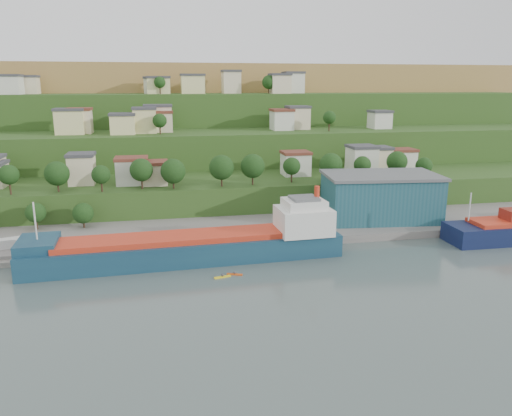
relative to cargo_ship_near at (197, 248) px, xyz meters
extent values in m
plane|color=#414F4A|center=(7.87, -9.84, -2.89)|extent=(500.00, 500.00, 0.00)
cube|color=slate|center=(27.87, 18.16, -2.89)|extent=(220.00, 26.00, 4.00)
cube|color=#284719|center=(7.87, 46.16, -2.89)|extent=(260.00, 32.00, 20.00)
cube|color=#284719|center=(7.87, 76.16, -2.89)|extent=(280.00, 32.00, 44.00)
cube|color=#284719|center=(7.87, 106.16, -2.89)|extent=(300.00, 32.00, 70.00)
cube|color=olive|center=(7.87, 180.16, -2.89)|extent=(360.00, 120.00, 96.00)
cube|color=beige|center=(-29.96, 45.35, 11.27)|extent=(7.25, 8.16, 8.32)
cube|color=#3F3F44|center=(-29.96, 45.35, 15.88)|extent=(7.85, 8.76, 0.90)
cube|color=silver|center=(-15.48, 42.23, 10.70)|extent=(9.01, 7.63, 7.18)
cube|color=brown|center=(-15.48, 42.23, 14.74)|extent=(9.61, 8.23, 0.90)
cube|color=beige|center=(-8.81, 40.72, 10.14)|extent=(7.07, 7.71, 6.06)
cube|color=brown|center=(-8.81, 40.72, 13.62)|extent=(7.67, 8.31, 0.90)
cube|color=silver|center=(35.96, 47.44, 10.57)|extent=(8.44, 7.69, 6.92)
cube|color=brown|center=(35.96, 47.44, 14.48)|extent=(9.04, 8.29, 0.90)
cube|color=silver|center=(58.31, 46.60, 11.33)|extent=(8.39, 8.56, 8.45)
cube|color=#3F3F44|center=(58.31, 46.60, 16.01)|extent=(8.99, 9.16, 0.90)
cube|color=beige|center=(64.44, 47.09, 11.03)|extent=(7.16, 7.16, 7.85)
cube|color=#3F3F44|center=(64.44, 47.09, 15.41)|extent=(7.76, 7.76, 0.90)
cube|color=silver|center=(73.84, 50.77, 10.33)|extent=(9.96, 7.47, 6.44)
cube|color=brown|center=(73.84, 50.77, 14.00)|extent=(10.56, 8.07, 0.90)
cube|color=beige|center=(-36.85, 75.28, 23.10)|extent=(9.52, 7.59, 7.98)
cube|color=#3F3F44|center=(-36.85, 75.28, 27.54)|extent=(10.12, 8.19, 0.90)
cube|color=beige|center=(-33.99, 77.17, 23.11)|extent=(7.91, 7.58, 7.99)
cube|color=brown|center=(-33.99, 77.17, 27.55)|extent=(8.51, 8.18, 0.90)
cube|color=beige|center=(-19.15, 71.76, 22.28)|extent=(8.22, 7.76, 6.34)
cube|color=#3F3F44|center=(-19.15, 71.76, 25.90)|extent=(8.82, 8.36, 0.90)
cube|color=beige|center=(-11.78, 74.52, 23.20)|extent=(7.90, 7.05, 8.18)
cube|color=#3F3F44|center=(-11.78, 74.52, 27.74)|extent=(8.50, 7.65, 0.90)
cube|color=beige|center=(-7.08, 80.31, 23.52)|extent=(9.71, 7.19, 8.83)
cube|color=#3F3F44|center=(-7.08, 80.31, 28.39)|extent=(10.31, 7.79, 0.90)
cube|color=beige|center=(-6.12, 78.68, 22.44)|extent=(8.00, 8.70, 6.67)
cube|color=brown|center=(-6.12, 78.68, 26.23)|extent=(8.60, 9.30, 0.90)
cube|color=silver|center=(38.65, 77.63, 22.59)|extent=(7.45, 8.92, 6.95)
cube|color=brown|center=(38.65, 77.63, 26.51)|extent=(8.05, 9.52, 0.90)
cube|color=beige|center=(45.48, 79.63, 23.09)|extent=(8.04, 7.64, 7.95)
cube|color=#3F3F44|center=(45.48, 79.63, 27.51)|extent=(8.64, 8.24, 0.90)
cube|color=silver|center=(77.73, 76.43, 22.17)|extent=(7.29, 7.51, 6.11)
cube|color=#3F3F44|center=(77.73, 76.43, 25.67)|extent=(7.89, 8.11, 0.90)
cube|color=silver|center=(-61.57, 102.69, 35.41)|extent=(7.38, 8.87, 6.59)
cube|color=#3F3F44|center=(-61.57, 102.69, 39.15)|extent=(7.98, 9.47, 0.90)
cube|color=beige|center=(-57.40, 112.00, 35.32)|extent=(7.30, 7.74, 6.43)
cube|color=#3F3F44|center=(-57.40, 112.00, 38.99)|extent=(7.90, 8.34, 0.90)
cube|color=silver|center=(-8.49, 111.03, 35.11)|extent=(7.46, 8.74, 6.01)
cube|color=#3F3F44|center=(-8.49, 111.03, 38.57)|extent=(8.06, 9.34, 0.90)
cube|color=beige|center=(-6.27, 104.33, 35.15)|extent=(9.10, 7.41, 6.09)
cube|color=#3F3F44|center=(-6.27, 104.33, 38.65)|extent=(9.70, 8.01, 0.90)
cube|color=beige|center=(7.60, 105.47, 35.65)|extent=(9.50, 7.57, 7.08)
cube|color=#3F3F44|center=(7.60, 105.47, 39.64)|extent=(10.10, 8.17, 0.90)
cube|color=beige|center=(24.14, 108.87, 36.50)|extent=(7.35, 8.06, 8.79)
cube|color=#3F3F44|center=(24.14, 108.87, 41.35)|extent=(7.95, 8.66, 0.90)
cube|color=beige|center=(43.77, 102.18, 35.77)|extent=(7.99, 8.24, 7.33)
cube|color=#3F3F44|center=(43.77, 102.18, 39.89)|extent=(8.59, 8.84, 0.90)
cube|color=silver|center=(51.53, 109.32, 36.23)|extent=(8.09, 8.48, 8.24)
cube|color=#3F3F44|center=(51.53, 109.32, 40.80)|extent=(8.69, 9.08, 0.90)
cylinder|color=#382619|center=(-46.94, 33.56, 9.09)|extent=(0.50, 0.50, 3.95)
sphere|color=black|center=(-46.94, 33.56, 12.53)|extent=(5.32, 5.32, 5.32)
cylinder|color=#382619|center=(-35.01, 34.78, 8.75)|extent=(0.50, 0.50, 3.28)
sphere|color=black|center=(-35.01, 34.78, 12.23)|extent=(6.70, 6.70, 6.70)
cylinder|color=#382619|center=(-23.28, 32.59, 8.82)|extent=(0.50, 0.50, 3.41)
sphere|color=black|center=(-23.28, 32.59, 11.93)|extent=(5.10, 5.10, 5.10)
cylinder|color=#382619|center=(-12.51, 34.47, 8.95)|extent=(0.50, 0.50, 3.68)
sphere|color=black|center=(-12.51, 34.47, 12.56)|extent=(6.45, 6.45, 6.45)
cylinder|color=#382619|center=(-3.76, 33.45, 8.63)|extent=(0.50, 0.50, 3.03)
sphere|color=black|center=(-3.76, 33.45, 12.07)|extent=(7.01, 7.01, 7.01)
cylinder|color=#382619|center=(10.03, 33.65, 8.91)|extent=(0.50, 0.50, 3.60)
sphere|color=black|center=(10.03, 33.65, 12.68)|extent=(7.15, 7.15, 7.15)
cylinder|color=#382619|center=(19.28, 34.32, 8.93)|extent=(0.50, 0.50, 3.64)
sphere|color=black|center=(19.28, 34.32, 12.69)|extent=(7.04, 7.04, 7.04)
cylinder|color=#382619|center=(31.48, 35.75, 8.87)|extent=(0.50, 0.50, 3.52)
sphere|color=black|center=(31.48, 35.75, 12.07)|extent=(5.27, 5.27, 5.27)
cylinder|color=#382619|center=(43.29, 34.38, 8.76)|extent=(0.50, 0.50, 3.31)
sphere|color=black|center=(43.29, 34.38, 12.34)|extent=(7.00, 7.00, 7.00)
cylinder|color=#382619|center=(52.80, 32.95, 8.97)|extent=(0.50, 0.50, 3.73)
sphere|color=black|center=(52.80, 32.95, 12.27)|extent=(5.20, 5.20, 5.20)
cylinder|color=#382619|center=(64.86, 34.60, 8.99)|extent=(0.50, 0.50, 3.77)
sphere|color=black|center=(64.86, 34.60, 12.64)|extent=(6.42, 6.42, 6.42)
cylinder|color=#382619|center=(72.90, 32.48, 8.56)|extent=(0.50, 0.50, 2.90)
sphere|color=black|center=(72.90, 32.48, 11.42)|extent=(5.15, 5.15, 5.15)
cylinder|color=#382619|center=(-6.64, 68.52, 20.79)|extent=(0.50, 0.50, 3.36)
sphere|color=black|center=(-6.64, 68.52, 23.80)|extent=(4.83, 4.83, 4.83)
cylinder|color=#382619|center=(54.36, 68.66, 20.96)|extent=(0.50, 0.50, 3.70)
sphere|color=black|center=(54.36, 68.66, 24.11)|extent=(4.72, 4.72, 4.72)
cylinder|color=#382619|center=(38.79, 100.88, 33.63)|extent=(0.50, 0.50, 3.05)
sphere|color=black|center=(38.79, 100.88, 36.72)|extent=(5.69, 5.69, 5.69)
cylinder|color=#382619|center=(-5.79, 100.07, 33.76)|extent=(0.50, 0.50, 3.31)
sphere|color=black|center=(-5.79, 100.07, 36.66)|extent=(4.53, 4.53, 4.53)
cylinder|color=#382619|center=(-36.39, 78.09, 20.55)|extent=(0.50, 0.50, 2.88)
sphere|color=black|center=(-36.39, 78.09, 23.26)|extent=(4.60, 4.60, 4.60)
cube|color=#122E46|center=(-2.33, 0.00, -1.38)|extent=(70.81, 14.08, 7.04)
cube|color=red|center=(-4.34, 0.00, 2.74)|extent=(52.64, 11.29, 1.21)
cube|color=#122E46|center=(-33.50, 0.00, 3.14)|extent=(8.51, 11.40, 2.01)
cube|color=silver|center=(24.83, 0.00, 5.16)|extent=(12.49, 10.57, 6.03)
cube|color=silver|center=(24.83, 0.00, 9.18)|extent=(9.39, 8.43, 2.01)
cube|color=#595B5E|center=(24.83, 0.00, 10.49)|extent=(6.29, 6.29, 0.60)
cylinder|color=red|center=(27.85, 0.00, 11.69)|extent=(1.26, 1.26, 3.02)
cylinder|color=silver|center=(-33.50, 0.00, 8.17)|extent=(0.38, 0.38, 8.05)
cube|color=silver|center=(-30.49, 0.00, 0.93)|extent=(14.55, 11.96, 0.25)
cylinder|color=silver|center=(66.93, -0.88, 6.68)|extent=(0.33, 0.33, 7.05)
cube|color=#1E4D5A|center=(52.65, 19.07, 5.11)|extent=(31.73, 21.06, 12.00)
cube|color=#595B5E|center=(52.65, 19.07, 11.51)|extent=(32.83, 22.16, 0.80)
cube|color=silver|center=(-41.48, 11.90, -0.22)|extent=(6.81, 4.58, 2.94)
cube|color=silver|center=(-35.71, 11.42, -1.33)|extent=(3.88, 2.24, 0.73)
cube|color=#E55214|center=(6.95, -10.44, -2.77)|extent=(3.30, 1.67, 0.25)
sphere|color=#3F3F44|center=(6.95, -10.44, -2.35)|extent=(0.58, 0.58, 0.58)
cube|color=yellow|center=(4.26, -11.39, -2.76)|extent=(3.60, 1.41, 0.27)
sphere|color=#3F3F44|center=(4.26, -11.39, -2.31)|extent=(0.62, 0.62, 0.62)
camera|label=1|loc=(-7.49, -107.34, 35.87)|focal=35.00mm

